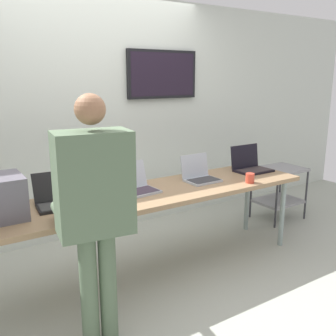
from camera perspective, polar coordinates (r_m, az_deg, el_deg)
The scene contains 11 objects.
ground at distance 3.52m, azimuth -2.52°, elevation -15.54°, with size 8.00×8.00×0.04m, color #A3A79A.
back_wall at distance 4.12m, azimuth -10.48°, elevation 7.51°, with size 8.00×0.11×2.52m.
workbench at distance 3.23m, azimuth -2.66°, elevation -4.44°, with size 2.98×0.70×0.74m.
laptop_station_0 at distance 3.00m, azimuth -16.43°, elevation -4.40°, with size 0.34×0.37×0.23m.
laptop_station_1 at distance 3.21m, azimuth -5.11°, elevation -2.63°, with size 0.37×0.33×0.24m.
laptop_station_2 at distance 3.56m, azimuth 4.79°, elevation -1.02°, with size 0.31×0.27×0.24m.
laptop_station_3 at distance 4.01m, azimuth 12.28°, elevation 0.43°, with size 0.37×0.29×0.26m.
person at distance 2.31m, azimuth -11.06°, elevation -4.98°, with size 0.49×0.63×1.60m.
coffee_mug at distance 3.55m, azimuth 12.24°, elevation -1.50°, with size 0.08×0.08×0.09m.
paper_sheet at distance 2.84m, azimuth -10.88°, elevation -6.23°, with size 0.30×0.35×0.00m.
storage_cart at distance 4.76m, azimuth 16.37°, elevation -2.50°, with size 0.56×0.44×0.63m.
Camera 1 is at (-1.54, -2.66, 1.69)m, focal length 40.48 mm.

